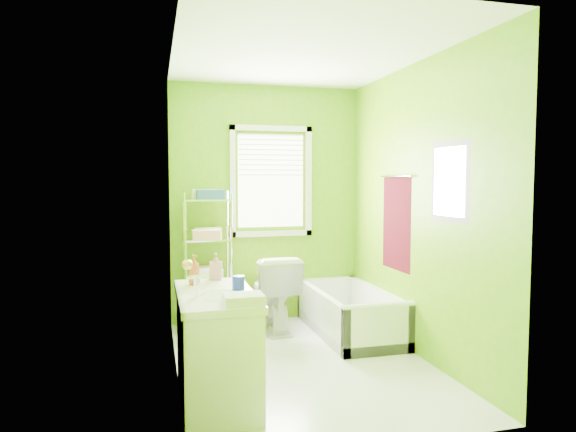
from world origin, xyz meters
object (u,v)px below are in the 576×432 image
object	(u,v)px
toilet	(273,292)
vanity	(217,343)
wire_shelf_unit	(209,245)
bathtub	(351,319)

from	to	relation	value
toilet	vanity	world-z (taller)	vanity
toilet	wire_shelf_unit	bearing A→B (deg)	-16.55
toilet	wire_shelf_unit	size ratio (longest dim) A/B	0.54
bathtub	vanity	world-z (taller)	vanity
bathtub	toilet	distance (m)	0.85
toilet	wire_shelf_unit	distance (m)	0.82
wire_shelf_unit	vanity	bearing A→B (deg)	-94.21
vanity	wire_shelf_unit	bearing A→B (deg)	85.79
vanity	toilet	bearing A→B (deg)	64.03
bathtub	wire_shelf_unit	size ratio (longest dim) A/B	1.00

